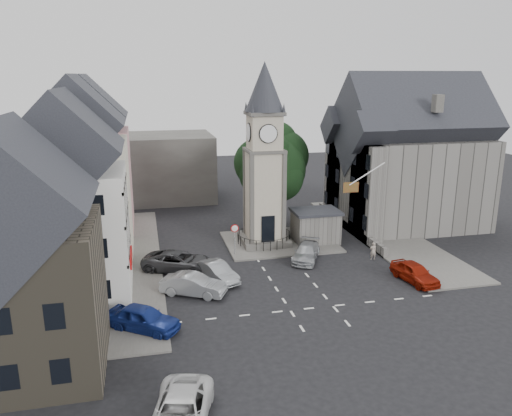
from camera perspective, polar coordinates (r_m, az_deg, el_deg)
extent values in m
plane|color=black|center=(39.01, 3.73, -7.86)|extent=(120.00, 120.00, 0.00)
cube|color=#595651|center=(43.17, -14.85, -5.94)|extent=(6.00, 30.00, 0.14)
cube|color=#595651|center=(50.29, 14.33, -2.91)|extent=(6.00, 26.00, 0.14)
cube|color=#595651|center=(46.56, 2.71, -3.88)|extent=(10.00, 8.00, 0.16)
cube|color=silver|center=(34.26, 6.39, -11.31)|extent=(20.00, 8.00, 0.01)
cube|color=#4C4944|center=(46.11, 0.91, -3.70)|extent=(4.20, 4.20, 0.70)
torus|color=black|center=(45.88, 0.92, -2.83)|extent=(4.86, 4.86, 0.06)
cube|color=#B1A58E|center=(44.90, 0.93, 1.57)|extent=(3.00, 3.00, 8.00)
cube|color=black|center=(44.29, 1.37, -2.39)|extent=(1.20, 0.25, 2.40)
cube|color=#4C4944|center=(44.14, 0.96, 6.62)|extent=(3.30, 3.30, 0.25)
cube|color=#B1A58E|center=(43.94, 0.97, 8.69)|extent=(2.70, 2.70, 3.20)
cylinder|color=white|center=(42.59, 1.42, 8.48)|extent=(1.50, 0.12, 1.50)
cube|color=#4C4944|center=(43.79, 0.97, 10.77)|extent=(3.10, 3.10, 0.30)
cone|color=#202229|center=(43.68, 0.99, 13.71)|extent=(3.40, 3.40, 4.20)
cube|color=#5D5A56|center=(46.66, 6.80, -2.22)|extent=(4.00, 3.00, 2.80)
cube|color=#202229|center=(46.23, 6.86, -0.39)|extent=(4.30, 3.30, 0.25)
cylinder|color=black|center=(50.69, 1.77, 0.22)|extent=(0.70, 0.70, 4.40)
cylinder|color=black|center=(42.87, -2.45, -3.91)|extent=(0.10, 0.10, 2.50)
cone|color=#A50C0C|center=(42.39, -2.45, -2.35)|extent=(0.70, 0.06, 0.70)
cone|color=white|center=(42.37, -2.44, -2.36)|extent=(0.54, 0.04, 0.54)
cube|color=#C78990|center=(51.66, -18.25, 2.93)|extent=(7.50, 7.00, 10.00)
cube|color=beige|center=(43.89, -19.12, 0.81)|extent=(7.50, 7.00, 10.00)
cube|color=silver|center=(36.37, -20.29, -2.97)|extent=(7.50, 7.00, 9.00)
cube|color=#484236|center=(28.50, -25.39, -9.54)|extent=(8.00, 7.00, 8.00)
cube|color=#4C4944|center=(63.41, -14.12, 4.44)|extent=(20.00, 10.00, 8.00)
cube|color=#5D5A56|center=(53.61, 17.01, 2.90)|extent=(14.00, 10.00, 9.00)
cube|color=#5D5A56|center=(47.74, 12.59, 1.77)|extent=(1.60, 4.40, 9.00)
cube|color=#5D5A56|center=(53.99, 9.44, 3.44)|extent=(1.60, 4.40, 9.00)
cube|color=#5D5A56|center=(50.73, 10.52, -2.08)|extent=(0.40, 16.00, 0.90)
cylinder|color=white|center=(43.37, 12.57, 3.83)|extent=(3.17, 0.10, 1.89)
plane|color=#B21414|center=(43.02, 10.80, 2.34)|extent=(1.40, 0.00, 1.40)
imported|color=navy|center=(31.83, -12.73, -12.20)|extent=(4.84, 4.13, 1.57)
imported|color=#9B9FA3|center=(35.94, -7.18, -8.70)|extent=(4.85, 3.54, 1.52)
imported|color=#303133|center=(40.24, -8.85, -6.07)|extent=(6.27, 4.63, 1.58)
imported|color=gray|center=(38.09, -4.49, -7.29)|extent=(3.15, 4.59, 1.43)
imported|color=#A7AAAF|center=(42.33, 5.77, -5.05)|extent=(3.84, 4.99, 1.35)
imported|color=maroon|center=(39.64, 17.69, -7.04)|extent=(2.41, 4.57, 1.48)
imported|color=silver|center=(23.91, -8.65, -22.21)|extent=(3.74, 5.82, 1.49)
imported|color=#AA9C8D|center=(43.27, 13.23, -4.80)|extent=(0.58, 0.39, 1.54)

